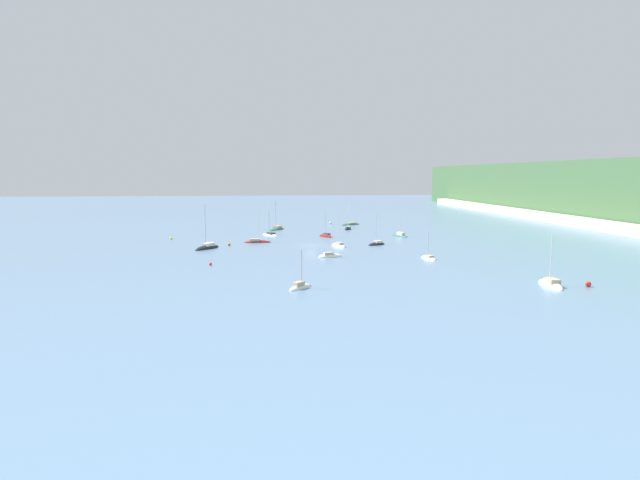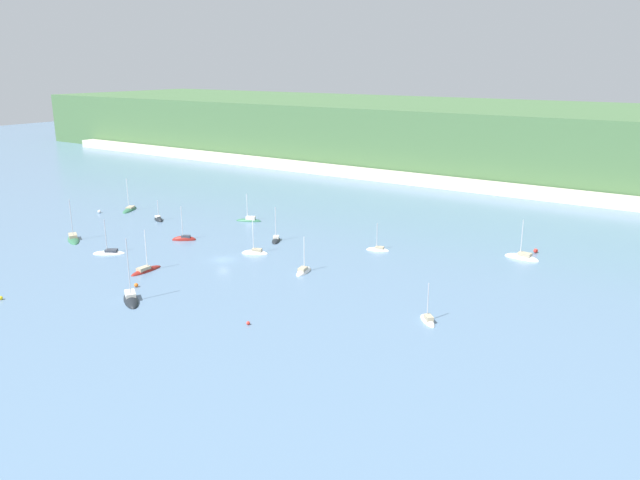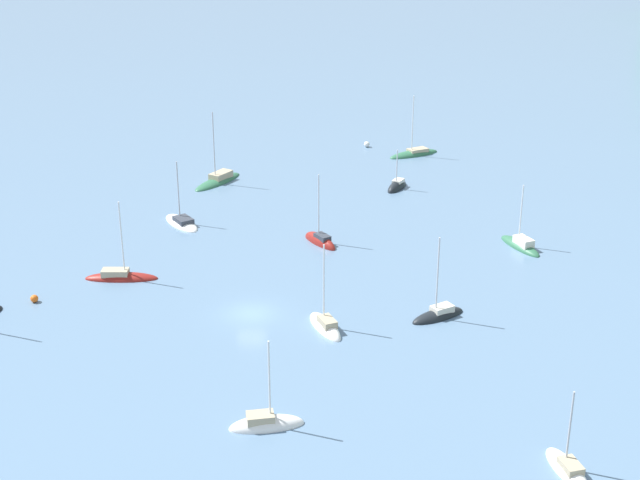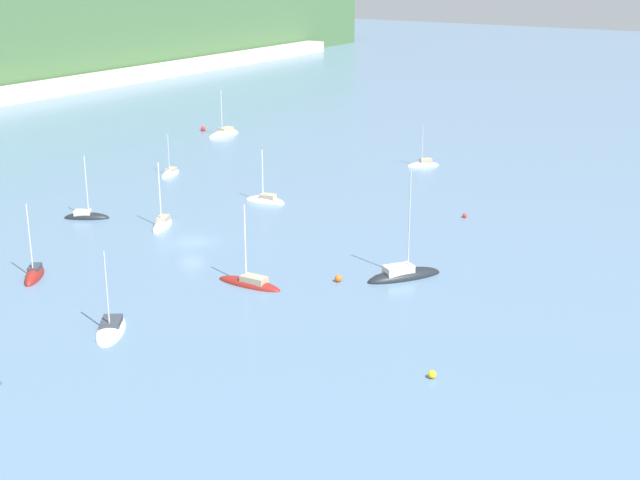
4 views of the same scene
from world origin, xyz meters
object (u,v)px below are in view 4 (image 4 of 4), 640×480
sailboat_5 (111,330)px  sailboat_2 (170,174)px  sailboat_13 (265,201)px  mooring_buoy_4 (465,215)px  sailboat_3 (250,284)px  sailboat_4 (162,226)px  mooring_buoy_3 (432,374)px  sailboat_6 (403,276)px  sailboat_10 (34,276)px  sailboat_12 (224,135)px  sailboat_7 (86,217)px  mooring_buoy_0 (203,128)px  mooring_buoy_1 (338,278)px  sailboat_11 (423,165)px

sailboat_5 → sailboat_2: bearing=-179.2°
sailboat_13 → mooring_buoy_4: 25.24m
sailboat_3 → sailboat_4: 22.20m
sailboat_4 → mooring_buoy_3: bearing=42.4°
sailboat_3 → sailboat_4: (9.78, 19.93, -0.01)m
sailboat_3 → mooring_buoy_4: size_ratio=15.58×
sailboat_6 → sailboat_10: size_ratio=1.36×
sailboat_6 → mooring_buoy_3: 21.49m
sailboat_12 → sailboat_7: bearing=24.6°
mooring_buoy_3 → mooring_buoy_4: bearing=20.5°
sailboat_4 → mooring_buoy_4: bearing=103.5°
sailboat_5 → sailboat_12: sailboat_12 is taller
sailboat_3 → sailboat_4: sailboat_3 is taller
sailboat_2 → mooring_buoy_0: size_ratio=7.32×
sailboat_2 → sailboat_7: 22.76m
mooring_buoy_1 → sailboat_2: bearing=60.7°
sailboat_7 → sailboat_2: bearing=73.8°
sailboat_5 → sailboat_10: 16.55m
sailboat_12 → sailboat_11: bearing=91.5°
sailboat_3 → sailboat_7: (7.42, 29.85, -0.00)m
sailboat_10 → sailboat_11: size_ratio=1.28×
sailboat_6 → sailboat_12: (46.03, 58.71, -0.02)m
sailboat_5 → sailboat_10: bearing=-144.4°
mooring_buoy_3 → sailboat_6: bearing=33.1°
sailboat_5 → mooring_buoy_1: (20.24, -10.05, 0.26)m
sailboat_3 → sailboat_11: size_ratio=1.27×
mooring_buoy_1 → mooring_buoy_3: mooring_buoy_1 is taller
sailboat_10 → mooring_buoy_0: sailboat_10 is taller
sailboat_10 → mooring_buoy_4: (41.56, -27.18, 0.19)m
mooring_buoy_3 → mooring_buoy_1: bearing=50.5°
sailboat_3 → sailboat_13: sailboat_3 is taller
sailboat_12 → mooring_buoy_3: sailboat_12 is taller
sailboat_3 → sailboat_6: (9.69, -11.45, 0.02)m
sailboat_7 → sailboat_11: size_ratio=1.25×
sailboat_4 → sailboat_6: (-0.09, -31.38, 0.02)m
sailboat_4 → sailboat_11: sailboat_4 is taller
sailboat_10 → sailboat_12: (65.36, 28.22, 0.02)m
sailboat_10 → mooring_buoy_1: size_ratio=12.01×
sailboat_4 → sailboat_10: 19.43m
sailboat_4 → sailboat_11: size_ratio=1.27×
sailboat_11 → sailboat_2: bearing=-4.3°
sailboat_2 → sailboat_3: (-29.32, -36.05, 0.03)m
sailboat_3 → sailboat_5: (-14.95, 3.37, -0.02)m
sailboat_6 → sailboat_7: bearing=126.7°
sailboat_5 → mooring_buoy_3: size_ratio=12.36×
sailboat_11 → mooring_buoy_0: size_ratio=7.58×
sailboat_2 → sailboat_5: (-44.27, -32.69, 0.01)m
sailboat_13 → mooring_buoy_4: bearing=-174.8°
sailboat_5 → sailboat_13: 41.65m
sailboat_2 → sailboat_10: bearing=7.6°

